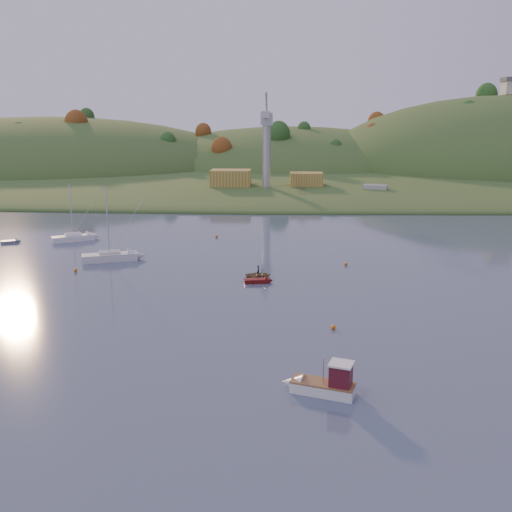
{
  "coord_description": "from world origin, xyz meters",
  "views": [
    {
      "loc": [
        5.6,
        -35.84,
        20.78
      ],
      "look_at": [
        2.61,
        36.19,
        3.48
      ],
      "focal_mm": 40.0,
      "sensor_mm": 36.0,
      "label": 1
    }
  ],
  "objects_px": {
    "fishing_boat": "(318,383)",
    "sailboat_far": "(110,256)",
    "sailboat_near": "(73,237)",
    "grey_dinghy": "(14,242)",
    "red_tender": "(262,281)",
    "canoe": "(258,275)"
  },
  "relations": [
    {
      "from": "red_tender",
      "to": "sailboat_near",
      "type": "bearing_deg",
      "value": 135.57
    },
    {
      "from": "sailboat_near",
      "to": "grey_dinghy",
      "type": "distance_m",
      "value": 9.93
    },
    {
      "from": "grey_dinghy",
      "to": "sailboat_far",
      "type": "bearing_deg",
      "value": -55.44
    },
    {
      "from": "fishing_boat",
      "to": "sailboat_near",
      "type": "xyz_separation_m",
      "value": [
        -39.31,
        55.59,
        -0.15
      ]
    },
    {
      "from": "sailboat_near",
      "to": "canoe",
      "type": "height_order",
      "value": "sailboat_near"
    },
    {
      "from": "sailboat_near",
      "to": "sailboat_far",
      "type": "relative_size",
      "value": 0.89
    },
    {
      "from": "canoe",
      "to": "grey_dinghy",
      "type": "bearing_deg",
      "value": 53.1
    },
    {
      "from": "fishing_boat",
      "to": "canoe",
      "type": "height_order",
      "value": "fishing_boat"
    },
    {
      "from": "sailboat_near",
      "to": "sailboat_far",
      "type": "distance_m",
      "value": 17.66
    },
    {
      "from": "fishing_boat",
      "to": "red_tender",
      "type": "height_order",
      "value": "fishing_boat"
    },
    {
      "from": "red_tender",
      "to": "grey_dinghy",
      "type": "xyz_separation_m",
      "value": [
        -43.69,
        22.78,
        -0.02
      ]
    },
    {
      "from": "sailboat_near",
      "to": "sailboat_far",
      "type": "height_order",
      "value": "sailboat_far"
    },
    {
      "from": "red_tender",
      "to": "sailboat_far",
      "type": "bearing_deg",
      "value": 146.9
    },
    {
      "from": "sailboat_near",
      "to": "canoe",
      "type": "distance_m",
      "value": 40.26
    },
    {
      "from": "canoe",
      "to": "grey_dinghy",
      "type": "xyz_separation_m",
      "value": [
        -43.09,
        20.32,
        -0.1
      ]
    },
    {
      "from": "fishing_boat",
      "to": "sailboat_far",
      "type": "height_order",
      "value": "sailboat_far"
    },
    {
      "from": "fishing_boat",
      "to": "canoe",
      "type": "bearing_deg",
      "value": -61.24
    },
    {
      "from": "sailboat_near",
      "to": "canoe",
      "type": "bearing_deg",
      "value": -65.07
    },
    {
      "from": "fishing_boat",
      "to": "grey_dinghy",
      "type": "distance_m",
      "value": 72.51
    },
    {
      "from": "fishing_boat",
      "to": "sailboat_far",
      "type": "relative_size",
      "value": 0.54
    },
    {
      "from": "fishing_boat",
      "to": "sailboat_far",
      "type": "bearing_deg",
      "value": -36.73
    },
    {
      "from": "sailboat_far",
      "to": "canoe",
      "type": "distance_m",
      "value": 24.25
    }
  ]
}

